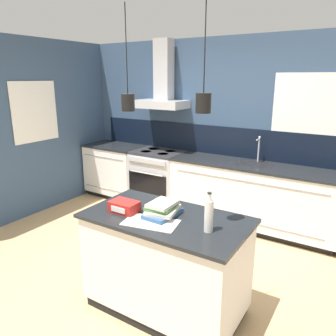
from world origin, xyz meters
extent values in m
plane|color=tan|center=(0.00, 0.00, 0.00)|extent=(16.00, 16.00, 0.00)
cube|color=#354C6B|center=(0.00, 2.03, 1.30)|extent=(5.60, 0.06, 2.60)
cube|color=black|center=(0.00, 1.99, 1.12)|extent=(4.42, 0.02, 0.43)
cube|color=white|center=(1.25, 1.99, 1.62)|extent=(1.12, 0.01, 0.96)
cube|color=black|center=(1.25, 1.99, 1.62)|extent=(1.04, 0.01, 0.88)
cube|color=#B5B5BA|center=(-0.97, 1.77, 1.64)|extent=(0.80, 0.46, 0.12)
cube|color=#B5B5BA|center=(-0.97, 1.86, 2.15)|extent=(0.26, 0.20, 0.90)
cylinder|color=black|center=(0.11, -0.36, 2.26)|extent=(0.01, 0.01, 0.69)
cylinder|color=black|center=(0.11, -0.36, 1.84)|extent=(0.11, 0.11, 0.14)
sphere|color=#F9D18C|center=(0.11, -0.36, 1.84)|extent=(0.06, 0.06, 0.06)
cylinder|color=black|center=(0.82, -0.40, 2.27)|extent=(0.01, 0.01, 0.66)
cylinder|color=black|center=(0.82, -0.40, 1.87)|extent=(0.11, 0.11, 0.14)
sphere|color=#F9D18C|center=(0.82, -0.40, 1.87)|extent=(0.06, 0.06, 0.06)
cube|color=#354C6B|center=(-2.43, 0.70, 1.30)|extent=(0.06, 3.80, 2.60)
cube|color=white|center=(-2.39, 0.55, 1.55)|extent=(0.01, 0.76, 0.88)
cube|color=black|center=(-2.39, 0.55, 1.55)|extent=(0.01, 0.68, 0.80)
cube|color=black|center=(-1.87, 1.72, 0.04)|extent=(0.95, 0.56, 0.09)
cube|color=white|center=(-1.87, 1.69, 0.48)|extent=(0.98, 0.62, 0.79)
cube|color=gray|center=(-1.87, 1.38, 0.76)|extent=(0.87, 0.01, 0.01)
cube|color=gray|center=(-1.87, 1.38, 0.21)|extent=(0.87, 0.01, 0.01)
cube|color=black|center=(-1.87, 1.69, 0.90)|extent=(1.01, 0.64, 0.03)
cube|color=black|center=(0.57, 1.72, 0.04)|extent=(2.21, 0.56, 0.09)
cube|color=white|center=(0.57, 1.69, 0.48)|extent=(2.28, 0.62, 0.79)
cube|color=gray|center=(0.57, 1.38, 0.76)|extent=(2.00, 0.01, 0.01)
cube|color=gray|center=(0.57, 1.38, 0.21)|extent=(2.00, 0.01, 0.01)
cube|color=black|center=(0.57, 1.69, 0.90)|extent=(2.30, 0.64, 0.03)
cube|color=#262628|center=(0.57, 1.74, 0.91)|extent=(0.48, 0.34, 0.01)
cylinder|color=#B5B5BA|center=(0.57, 1.87, 1.08)|extent=(0.02, 0.02, 0.34)
sphere|color=#B5B5BA|center=(0.57, 1.87, 1.25)|extent=(0.03, 0.03, 0.03)
cylinder|color=#B5B5BA|center=(0.57, 1.81, 1.23)|extent=(0.02, 0.12, 0.02)
cube|color=#B5B5BA|center=(-0.97, 1.69, 0.43)|extent=(0.80, 0.62, 0.87)
cube|color=black|center=(-0.97, 1.37, 0.40)|extent=(0.69, 0.02, 0.44)
cylinder|color=#B5B5BA|center=(-0.97, 1.35, 0.63)|extent=(0.60, 0.02, 0.02)
cube|color=#B5B5BA|center=(-0.97, 1.37, 0.82)|extent=(0.69, 0.02, 0.07)
cube|color=#2D2D30|center=(-0.97, 1.69, 0.89)|extent=(0.80, 0.60, 0.04)
cylinder|color=black|center=(-1.13, 1.80, 0.91)|extent=(0.17, 0.17, 0.00)
cylinder|color=black|center=(-0.81, 1.80, 0.91)|extent=(0.17, 0.17, 0.00)
cylinder|color=black|center=(-1.13, 1.58, 0.91)|extent=(0.17, 0.17, 0.00)
cylinder|color=black|center=(-0.81, 1.58, 0.91)|extent=(0.17, 0.17, 0.00)
cube|color=black|center=(0.49, -0.37, 0.04)|extent=(1.29, 0.69, 0.09)
cube|color=white|center=(0.49, -0.37, 0.48)|extent=(1.35, 0.72, 0.79)
cube|color=black|center=(0.49, -0.37, 0.90)|extent=(1.40, 0.77, 0.03)
cylinder|color=silver|center=(0.91, -0.43, 1.03)|extent=(0.07, 0.07, 0.25)
cylinder|color=silver|center=(0.91, -0.43, 1.19)|extent=(0.03, 0.03, 0.06)
cylinder|color=#262628|center=(0.91, -0.43, 1.22)|extent=(0.03, 0.03, 0.01)
cube|color=#335684|center=(0.46, -0.38, 0.93)|extent=(0.22, 0.34, 0.04)
cube|color=beige|center=(0.46, -0.37, 0.96)|extent=(0.29, 0.33, 0.03)
cube|color=#4C7F4C|center=(0.44, -0.37, 0.99)|extent=(0.25, 0.29, 0.03)
cube|color=beige|center=(0.46, -0.38, 1.02)|extent=(0.19, 0.25, 0.03)
cube|color=red|center=(0.13, -0.48, 0.96)|extent=(0.25, 0.16, 0.10)
cube|color=white|center=(0.13, -0.56, 0.96)|extent=(0.15, 0.01, 0.05)
cube|color=silver|center=(0.45, -0.54, 0.91)|extent=(0.48, 0.33, 0.01)
camera|label=1|loc=(1.86, -2.52, 2.04)|focal=35.00mm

